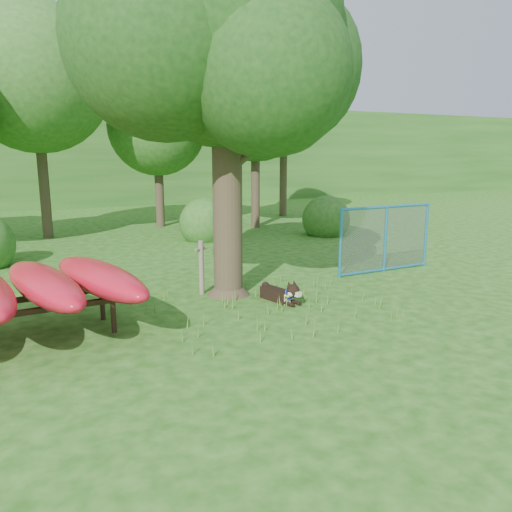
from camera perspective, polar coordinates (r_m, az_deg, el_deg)
name	(u,v)px	position (r m, az deg, el deg)	size (l,w,h in m)	color
ground	(275,322)	(9.18, 2.21, -7.59)	(80.00, 80.00, 0.00)	#1C5010
oak_tree	(223,41)	(10.78, -3.79, 23.29)	(6.37, 5.61, 7.81)	#372C1E
wooden_post	(201,266)	(10.89, -6.26, -1.14)	(0.32, 0.19, 1.19)	#6C5E51
kayak_rack	(14,288)	(8.93, -25.95, -3.34)	(4.11, 3.65, 1.17)	black
husky_dog	(282,293)	(10.35, 2.99, -4.30)	(0.50, 1.18, 0.53)	black
fence_section	(385,239)	(13.33, 14.57, 1.93)	(2.96, 0.16, 2.88)	teal
wildflower_clump	(287,297)	(10.04, 3.54, -4.69)	(0.12, 0.12, 0.26)	#50822A
bg_tree_b	(35,77)	(19.82, -23.94, 18.16)	(5.20, 5.20, 8.22)	#372C1E
bg_tree_c	(157,127)	(21.41, -11.25, 14.29)	(4.00, 4.00, 6.12)	#372C1E
bg_tree_d	(255,101)	(20.85, -0.07, 17.28)	(4.80, 4.80, 7.50)	#372C1E
bg_tree_e	(284,107)	(24.90, 3.22, 16.67)	(4.60, 4.60, 7.55)	#372C1E
shrub_right	(326,235)	(19.14, 7.96, 2.41)	(1.80, 1.80, 1.80)	#265A1D
shrub_mid	(205,240)	(17.97, -5.85, 1.86)	(1.80, 1.80, 1.80)	#265A1D
wooded_hillside	(75,154)	(35.86, -19.96, 10.88)	(80.00, 12.00, 6.00)	#265A1D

